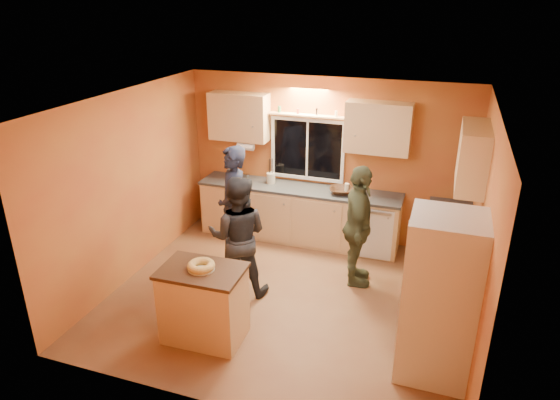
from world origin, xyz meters
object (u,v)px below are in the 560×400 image
at_px(person_left, 233,208).
at_px(person_center, 238,236).
at_px(person_right, 358,227).
at_px(island, 204,303).
at_px(refrigerator, 439,298).

bearing_deg(person_left, person_center, -6.34).
distance_m(person_left, person_center, 0.72).
bearing_deg(person_center, person_right, -166.55).
height_order(island, person_right, person_right).
distance_m(island, person_right, 2.30).
relative_size(island, person_center, 0.58).
xyz_separation_m(island, person_right, (1.42, 1.76, 0.39)).
height_order(person_left, person_right, person_left).
relative_size(island, person_left, 0.52).
distance_m(island, person_left, 1.76).
xyz_separation_m(refrigerator, island, (-2.52, -0.28, -0.44)).
bearing_deg(person_right, refrigerator, -154.38).
height_order(refrigerator, island, refrigerator).
distance_m(refrigerator, person_center, 2.64).
bearing_deg(person_right, person_center, 105.84).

